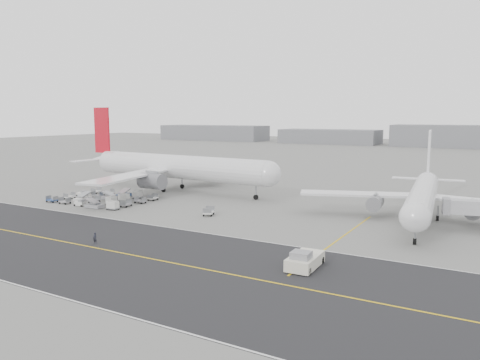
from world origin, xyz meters
The scene contains 9 objects.
ground centered at (0.00, 0.00, 0.00)m, with size 700.00×700.00×0.00m, color gray.
taxiway centered at (5.02, -17.98, 0.01)m, with size 220.00×59.00×0.03m.
horizon_buildings centered at (30.00, 260.00, 0.00)m, with size 520.00×28.00×28.00m, color slate, non-canonical shape.
airliner_a centered at (-24.27, 32.02, 6.41)m, with size 64.67×63.82×22.29m.
airliner_b centered at (39.24, 27.27, 4.81)m, with size 47.50×48.23×16.65m.
pushback_tug centered at (30.62, -11.04, 1.06)m, with size 3.56×9.07×2.58m.
gse_cluster centered at (-28.97, 11.05, 0.00)m, with size 26.38×20.92×1.95m, color #9A9A9F, non-canonical shape.
stray_dolly centered at (1.48, 10.02, 0.00)m, with size 1.78×2.89×1.78m, color silver, non-canonical shape.
ground_crew_a centered at (-2.16, -16.43, 0.92)m, with size 0.67×0.44×1.85m, color black.
Camera 1 is at (52.79, -66.65, 19.85)m, focal length 35.00 mm.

